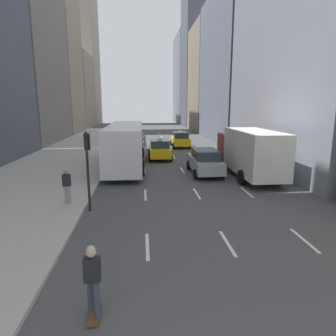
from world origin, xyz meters
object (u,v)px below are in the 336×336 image
(skateboarder, at_px, (93,278))
(taxi_second, at_px, (180,139))
(sedan_black_near, at_px, (205,161))
(traffic_light_pole, at_px, (88,159))
(taxi_lead, at_px, (160,149))
(box_truck, at_px, (249,151))
(pedestrian_far_walking, at_px, (67,185))
(city_bus, at_px, (126,144))

(skateboarder, bearing_deg, taxi_second, 78.88)
(sedan_black_near, bearing_deg, traffic_light_pole, -134.48)
(sedan_black_near, xyz_separation_m, skateboarder, (-5.46, -14.08, 0.07))
(taxi_lead, relative_size, box_truck, 0.52)
(taxi_lead, xyz_separation_m, traffic_light_pole, (-3.95, -13.07, 1.53))
(taxi_second, distance_m, sedan_black_near, 13.72)
(traffic_light_pole, bearing_deg, sedan_black_near, 45.52)
(pedestrian_far_walking, bearing_deg, box_truck, 26.67)
(taxi_lead, height_order, sedan_black_near, taxi_lead)
(city_bus, distance_m, pedestrian_far_walking, 9.62)
(city_bus, relative_size, skateboarder, 6.65)
(pedestrian_far_walking, bearing_deg, taxi_lead, 67.77)
(box_truck, relative_size, traffic_light_pole, 2.33)
(skateboarder, bearing_deg, traffic_light_pole, 100.13)
(skateboarder, relative_size, pedestrian_far_walking, 1.06)
(city_bus, relative_size, box_truck, 1.38)
(skateboarder, xyz_separation_m, traffic_light_pole, (-1.29, 7.20, 1.45))
(taxi_second, xyz_separation_m, skateboarder, (-5.46, -27.80, 0.08))
(sedan_black_near, bearing_deg, skateboarder, -111.21)
(box_truck, bearing_deg, sedan_black_near, 162.39)
(city_bus, xyz_separation_m, traffic_light_pole, (-1.14, -9.94, 0.62))
(taxi_second, distance_m, box_truck, 14.90)
(box_truck, xyz_separation_m, skateboarder, (-8.26, -13.19, -0.75))
(city_bus, height_order, pedestrian_far_walking, city_bus)
(taxi_lead, height_order, city_bus, city_bus)
(sedan_black_near, height_order, pedestrian_far_walking, pedestrian_far_walking)
(skateboarder, bearing_deg, city_bus, 90.50)
(city_bus, distance_m, skateboarder, 17.16)
(box_truck, bearing_deg, taxi_second, 100.85)
(pedestrian_far_walking, height_order, traffic_light_pole, traffic_light_pole)
(skateboarder, bearing_deg, box_truck, 57.93)
(taxi_lead, distance_m, traffic_light_pole, 13.74)
(sedan_black_near, distance_m, city_bus, 6.46)
(skateboarder, xyz_separation_m, pedestrian_far_walking, (-2.43, 7.82, 0.10))
(taxi_lead, relative_size, city_bus, 0.38)
(taxi_second, distance_m, skateboarder, 28.33)
(taxi_lead, bearing_deg, taxi_second, 69.59)
(taxi_lead, bearing_deg, traffic_light_pole, -106.82)
(sedan_black_near, height_order, box_truck, box_truck)
(skateboarder, bearing_deg, pedestrian_far_walking, 107.24)
(city_bus, bearing_deg, traffic_light_pole, -96.53)
(taxi_second, bearing_deg, skateboarder, -101.12)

